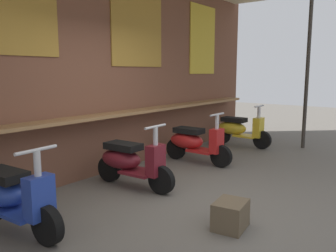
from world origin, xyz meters
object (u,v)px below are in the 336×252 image
Objects in this scene: scooter_maroon at (130,161)px; scooter_red at (194,142)px; merchandise_crate at (231,215)px; scooter_yellow at (238,129)px; scooter_blue at (11,196)px.

scooter_red is at bearing 87.29° from scooter_maroon.
scooter_red is 2.82m from merchandise_crate.
scooter_yellow is at bearing 87.29° from scooter_maroon.
scooter_maroon is at bearing -89.96° from scooter_red.
scooter_red reaches higher than merchandise_crate.
scooter_blue and scooter_red have the same top height.
scooter_maroon reaches higher than merchandise_crate.
scooter_red is 1.89m from scooter_yellow.
scooter_blue is 1.00× the size of scooter_red.
scooter_blue is 3.52× the size of merchandise_crate.
scooter_yellow is at bearing 86.37° from scooter_blue.
scooter_yellow is (3.65, 0.00, 0.00)m from scooter_maroon.
scooter_maroon is at bearing 86.37° from scooter_blue.
scooter_blue is at bearing -89.59° from scooter_yellow.
scooter_red is at bearing 86.37° from scooter_blue.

